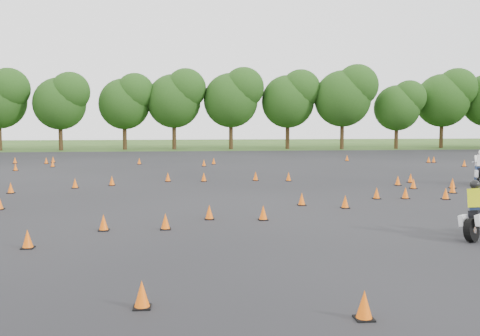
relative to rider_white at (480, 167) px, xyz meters
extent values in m
plane|color=#2D5119|center=(-12.13, -6.74, -0.88)|extent=(140.00, 140.00, 0.00)
plane|color=black|center=(-12.13, -0.74, -0.88)|extent=(62.00, 62.00, 0.00)
cone|color=#FF620A|center=(-15.30, 3.10, -0.65)|extent=(0.26, 0.26, 0.45)
cone|color=#FF620A|center=(-25.04, 10.00, -0.65)|extent=(0.26, 0.26, 0.45)
cone|color=#FF620A|center=(-3.98, -4.39, -0.65)|extent=(0.26, 0.26, 0.45)
cone|color=#FF620A|center=(-14.98, -9.22, -0.65)|extent=(0.26, 0.26, 0.45)
cone|color=#FF620A|center=(-24.28, 16.45, -0.65)|extent=(0.26, 0.26, 0.45)
cone|color=#FF620A|center=(-24.50, 15.36, -0.65)|extent=(0.26, 0.26, 0.45)
cone|color=#FF620A|center=(-2.96, 1.32, -0.65)|extent=(0.26, 0.26, 0.45)
cone|color=#FF620A|center=(-13.64, -7.77, -0.65)|extent=(0.26, 0.26, 0.45)
cone|color=#FF620A|center=(-21.98, -0.75, -0.65)|extent=(0.26, 0.26, 0.45)
cone|color=#FF620A|center=(-8.64, -6.07, -0.65)|extent=(0.26, 0.26, 0.45)
cone|color=#FF620A|center=(-10.71, 3.06, -0.65)|extent=(0.26, 0.26, 0.45)
cone|color=#FF620A|center=(-1.94, -1.03, -0.65)|extent=(0.26, 0.26, 0.45)
cone|color=#FF620A|center=(-6.69, -3.96, -0.65)|extent=(0.26, 0.26, 0.45)
cone|color=#FF620A|center=(-19.54, 0.77, -0.65)|extent=(0.26, 0.26, 0.45)
cone|color=#FF620A|center=(-15.14, -15.78, -0.65)|extent=(0.26, 0.26, 0.45)
cone|color=#FF620A|center=(-13.12, 12.10, -0.65)|extent=(0.26, 0.26, 0.45)
cone|color=#FF620A|center=(-1.82, 15.80, -0.65)|extent=(0.26, 0.26, 0.45)
cone|color=#FF620A|center=(-12.36, 13.65, -0.65)|extent=(0.26, 0.26, 0.45)
cone|color=#FF620A|center=(-23.39, 12.56, -0.65)|extent=(0.26, 0.26, 0.45)
cone|color=#FF620A|center=(-17.70, 14.15, -0.65)|extent=(0.26, 0.26, 0.45)
cone|color=#FF620A|center=(-4.06, 0.29, -0.65)|extent=(0.26, 0.26, 0.45)
cone|color=#FF620A|center=(-18.31, -11.20, -0.65)|extent=(0.26, 0.26, 0.45)
cone|color=#FF620A|center=(-3.84, -1.00, -0.65)|extent=(0.26, 0.26, 0.45)
cone|color=#FF620A|center=(-11.56, -16.67, -0.65)|extent=(0.26, 0.26, 0.45)
cone|color=#FF620A|center=(-13.44, 2.94, -0.65)|extent=(0.26, 0.26, 0.45)
cone|color=#FF620A|center=(4.17, 13.56, -0.65)|extent=(0.26, 0.26, 0.45)
cone|color=#FF620A|center=(-5.51, -4.03, -0.65)|extent=(0.26, 0.26, 0.45)
cone|color=#FF620A|center=(4.62, 9.95, -0.65)|extent=(0.26, 0.26, 0.45)
cone|color=#FF620A|center=(-16.75, -9.21, -0.65)|extent=(0.26, 0.26, 0.45)
cone|color=#FF620A|center=(-10.07, -5.28, -0.65)|extent=(0.26, 0.26, 0.45)
cone|color=#FF620A|center=(3.72, 13.45, -0.65)|extent=(0.26, 0.26, 0.45)
cone|color=#FF620A|center=(-9.02, 2.65, -0.65)|extent=(0.26, 0.26, 0.45)
cone|color=#FF620A|center=(-11.93, -8.06, -0.65)|extent=(0.26, 0.26, 0.45)
cone|color=#FF620A|center=(-26.87, 15.91, -0.65)|extent=(0.26, 0.26, 0.45)
cone|color=#FF620A|center=(-2.77, -2.64, -0.65)|extent=(0.26, 0.26, 0.45)
cone|color=#FF620A|center=(-17.96, 1.63, -0.65)|extent=(0.26, 0.26, 0.45)
camera|label=1|loc=(-14.38, -24.72, 2.30)|focal=40.00mm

